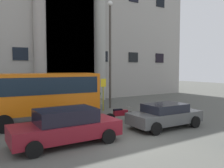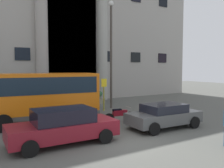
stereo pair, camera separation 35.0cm
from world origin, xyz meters
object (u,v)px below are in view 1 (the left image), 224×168
(hedge_planter_entrance_left, at_px, (0,103))
(white_taxi_kerbside, at_px, (165,115))
(orange_minibus, at_px, (43,94))
(lamppost_plaza_centre, at_px, (110,47))
(hedge_planter_west, at_px, (40,100))
(parked_sedan_second, at_px, (66,126))
(bus_stop_sign, at_px, (103,91))
(motorcycle_near_kerb, at_px, (120,115))
(hedge_planter_entrance_right, at_px, (92,97))

(hedge_planter_entrance_left, height_order, white_taxi_kerbside, hedge_planter_entrance_left)
(orange_minibus, xyz_separation_m, lamppost_plaza_centre, (6.01, 2.34, 3.12))
(hedge_planter_west, height_order, parked_sedan_second, parked_sedan_second)
(orange_minibus, distance_m, bus_stop_sign, 5.16)
(hedge_planter_entrance_left, distance_m, parked_sedan_second, 9.13)
(orange_minibus, xyz_separation_m, motorcycle_near_kerb, (3.77, -2.29, -1.25))
(orange_minibus, height_order, parked_sedan_second, orange_minibus)
(bus_stop_sign, distance_m, lamppost_plaza_centre, 3.59)
(motorcycle_near_kerb, distance_m, lamppost_plaza_centre, 6.74)
(bus_stop_sign, relative_size, lamppost_plaza_centre, 0.29)
(hedge_planter_west, relative_size, hedge_planter_entrance_right, 0.88)
(motorcycle_near_kerb, bearing_deg, hedge_planter_entrance_right, 81.58)
(hedge_planter_west, xyz_separation_m, hedge_planter_entrance_left, (-3.01, -0.46, 0.03))
(hedge_planter_entrance_left, bearing_deg, white_taxi_kerbside, -53.51)
(hedge_planter_entrance_right, xyz_separation_m, parked_sedan_second, (-6.12, -9.40, 0.15))
(hedge_planter_west, relative_size, motorcycle_near_kerb, 0.89)
(hedge_planter_west, xyz_separation_m, parked_sedan_second, (-1.61, -9.48, 0.08))
(hedge_planter_entrance_right, height_order, parked_sedan_second, parked_sedan_second)
(lamppost_plaza_centre, bearing_deg, white_taxi_kerbside, -97.01)
(parked_sedan_second, bearing_deg, hedge_planter_entrance_right, 57.83)
(parked_sedan_second, distance_m, lamppost_plaza_centre, 9.96)
(bus_stop_sign, bearing_deg, hedge_planter_west, 134.12)
(parked_sedan_second, xyz_separation_m, lamppost_plaza_centre, (6.30, 6.56, 4.06))
(bus_stop_sign, xyz_separation_m, motorcycle_near_kerb, (-1.14, -3.84, -1.03))
(hedge_planter_entrance_left, xyz_separation_m, motorcycle_near_kerb, (5.46, -7.09, -0.24))
(hedge_planter_entrance_right, bearing_deg, parked_sedan_second, -123.06)
(lamppost_plaza_centre, bearing_deg, hedge_planter_west, 148.09)
(hedge_planter_entrance_left, xyz_separation_m, hedge_planter_entrance_right, (7.52, 0.38, -0.10))
(white_taxi_kerbside, distance_m, lamppost_plaza_centre, 8.02)
(bus_stop_sign, relative_size, parked_sedan_second, 0.53)
(orange_minibus, relative_size, white_taxi_kerbside, 1.55)
(hedge_planter_entrance_right, bearing_deg, motorcycle_near_kerb, -105.43)
(hedge_planter_west, distance_m, white_taxi_kerbside, 10.47)
(orange_minibus, distance_m, lamppost_plaza_centre, 7.17)
(hedge_planter_west, height_order, hedge_planter_entrance_right, hedge_planter_west)
(hedge_planter_west, relative_size, lamppost_plaza_centre, 0.21)
(hedge_planter_entrance_right, distance_m, white_taxi_kerbside, 9.68)
(white_taxi_kerbside, height_order, motorcycle_near_kerb, white_taxi_kerbside)
(orange_minibus, height_order, hedge_planter_west, orange_minibus)
(white_taxi_kerbside, bearing_deg, lamppost_plaza_centre, 84.85)
(parked_sedan_second, bearing_deg, motorcycle_near_kerb, 26.37)
(hedge_planter_west, distance_m, parked_sedan_second, 9.62)
(hedge_planter_west, relative_size, hedge_planter_entrance_left, 1.07)
(orange_minibus, relative_size, motorcycle_near_kerb, 3.23)
(orange_minibus, height_order, lamppost_plaza_centre, lamppost_plaza_centre)
(white_taxi_kerbside, bearing_deg, parked_sedan_second, 179.19)
(hedge_planter_entrance_left, height_order, motorcycle_near_kerb, hedge_planter_entrance_left)
(hedge_planter_west, bearing_deg, hedge_planter_entrance_left, -171.29)
(hedge_planter_west, bearing_deg, bus_stop_sign, -45.88)
(orange_minibus, distance_m, hedge_planter_west, 5.52)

